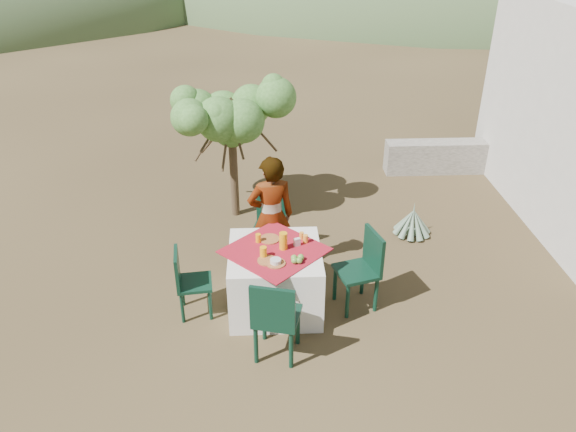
% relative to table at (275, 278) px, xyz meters
% --- Properties ---
extents(ground, '(160.00, 160.00, 0.00)m').
position_rel_table_xyz_m(ground, '(-0.30, 0.22, -0.38)').
color(ground, '#352818').
rests_on(ground, ground).
extents(table, '(1.30, 1.30, 0.76)m').
position_rel_table_xyz_m(table, '(0.00, 0.00, 0.00)').
color(table, white).
rests_on(table, ground).
extents(chair_far, '(0.47, 0.47, 0.84)m').
position_rel_table_xyz_m(chair_far, '(-0.04, 1.12, 0.09)').
color(chair_far, black).
rests_on(chair_far, ground).
extents(chair_near, '(0.54, 0.54, 0.96)m').
position_rel_table_xyz_m(chair_near, '(-0.02, -0.86, 0.15)').
color(chair_near, black).
rests_on(chair_near, ground).
extents(chair_left, '(0.42, 0.42, 0.82)m').
position_rel_table_xyz_m(chair_left, '(-0.97, -0.09, 0.08)').
color(chair_left, black).
rests_on(chair_left, ground).
extents(chair_right, '(0.54, 0.54, 0.94)m').
position_rel_table_xyz_m(chair_right, '(0.99, -0.01, 0.14)').
color(chair_right, black).
rests_on(chair_right, ground).
extents(person, '(0.64, 0.49, 1.57)m').
position_rel_table_xyz_m(person, '(-0.03, 0.70, 0.41)').
color(person, '#8C6651').
rests_on(person, ground).
extents(shrub_tree, '(1.56, 1.53, 1.83)m').
position_rel_table_xyz_m(shrub_tree, '(-0.48, 2.29, 1.07)').
color(shrub_tree, '#4D3B26').
rests_on(shrub_tree, ground).
extents(agave, '(0.54, 0.52, 0.56)m').
position_rel_table_xyz_m(agave, '(1.96, 1.52, -0.19)').
color(agave, slate).
rests_on(agave, ground).
extents(stone_wall, '(2.60, 0.35, 0.55)m').
position_rel_table_xyz_m(stone_wall, '(3.30, 3.62, -0.10)').
color(stone_wall, gray).
rests_on(stone_wall, ground).
extents(plate_far, '(0.23, 0.23, 0.01)m').
position_rel_table_xyz_m(plate_far, '(-0.05, 0.22, 0.39)').
color(plate_far, brown).
rests_on(plate_far, table).
extents(plate_near, '(0.21, 0.21, 0.01)m').
position_rel_table_xyz_m(plate_near, '(-0.09, -0.22, 0.39)').
color(plate_near, brown).
rests_on(plate_near, table).
extents(glass_far, '(0.06, 0.06, 0.10)m').
position_rel_table_xyz_m(glass_far, '(-0.18, 0.18, 0.43)').
color(glass_far, orange).
rests_on(glass_far, table).
extents(glass_near, '(0.08, 0.08, 0.12)m').
position_rel_table_xyz_m(glass_near, '(-0.12, -0.13, 0.44)').
color(glass_near, orange).
rests_on(glass_near, table).
extents(juice_pitcher, '(0.09, 0.09, 0.20)m').
position_rel_table_xyz_m(juice_pitcher, '(0.10, 0.03, 0.48)').
color(juice_pitcher, orange).
rests_on(juice_pitcher, table).
extents(bowl_plate, '(0.21, 0.21, 0.01)m').
position_rel_table_xyz_m(bowl_plate, '(0.00, -0.27, 0.39)').
color(bowl_plate, brown).
rests_on(bowl_plate, table).
extents(white_bowl, '(0.12, 0.12, 0.04)m').
position_rel_table_xyz_m(white_bowl, '(0.00, -0.27, 0.42)').
color(white_bowl, silver).
rests_on(white_bowl, bowl_plate).
extents(jar_left, '(0.06, 0.06, 0.09)m').
position_rel_table_xyz_m(jar_left, '(0.35, 0.15, 0.43)').
color(jar_left, orange).
rests_on(jar_left, table).
extents(jar_right, '(0.05, 0.05, 0.08)m').
position_rel_table_xyz_m(jar_right, '(0.31, 0.23, 0.42)').
color(jar_right, orange).
rests_on(jar_right, table).
extents(napkin_holder, '(0.08, 0.07, 0.09)m').
position_rel_table_xyz_m(napkin_holder, '(0.25, 0.08, 0.43)').
color(napkin_holder, silver).
rests_on(napkin_holder, table).
extents(fruit_cluster, '(0.14, 0.13, 0.07)m').
position_rel_table_xyz_m(fruit_cluster, '(0.23, -0.24, 0.42)').
color(fruit_cluster, '#609335').
rests_on(fruit_cluster, table).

